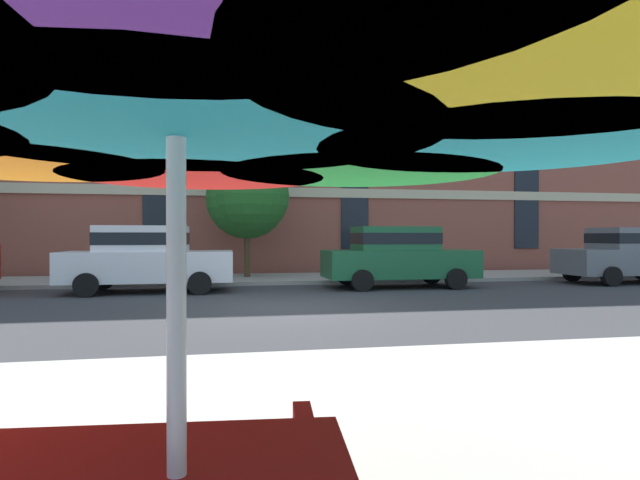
# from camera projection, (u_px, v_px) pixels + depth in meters

# --- Properties ---
(ground_plane) EXTENTS (120.00, 120.00, 0.00)m
(ground_plane) POSITION_uv_depth(u_px,v_px,m) (289.00, 308.00, 10.69)
(ground_plane) COLOR #38383A
(sidewalk_far) EXTENTS (56.00, 3.60, 0.12)m
(sidewalk_far) POSITION_uv_depth(u_px,v_px,m) (264.00, 279.00, 17.37)
(sidewalk_far) COLOR #9E998E
(sidewalk_far) RESTS_ON ground
(apartment_building) EXTENTS (44.75, 12.08, 19.20)m
(apartment_building) POSITION_uv_depth(u_px,v_px,m) (252.00, 73.00, 25.36)
(apartment_building) COLOR #934C3D
(apartment_building) RESTS_ON ground
(sedan_white) EXTENTS (4.40, 1.98, 1.78)m
(sedan_white) POSITION_uv_depth(u_px,v_px,m) (147.00, 257.00, 13.70)
(sedan_white) COLOR silver
(sedan_white) RESTS_ON ground
(sedan_green) EXTENTS (4.40, 1.98, 1.78)m
(sedan_green) POSITION_uv_depth(u_px,v_px,m) (398.00, 255.00, 14.99)
(sedan_green) COLOR #195933
(sedan_green) RESTS_ON ground
(sedan_gray) EXTENTS (4.40, 1.98, 1.78)m
(sedan_gray) POSITION_uv_depth(u_px,v_px,m) (630.00, 253.00, 16.42)
(sedan_gray) COLOR slate
(sedan_gray) RESTS_ON ground
(street_tree_middle) EXTENTS (2.82, 3.07, 4.22)m
(street_tree_middle) POSITION_uv_depth(u_px,v_px,m) (249.00, 197.00, 17.47)
(street_tree_middle) COLOR #4C3823
(street_tree_middle) RESTS_ON ground
(patio_umbrella) EXTENTS (3.53, 3.53, 2.36)m
(patio_umbrella) POSITION_uv_depth(u_px,v_px,m) (176.00, 56.00, 1.56)
(patio_umbrella) COLOR silver
(patio_umbrella) RESTS_ON ground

